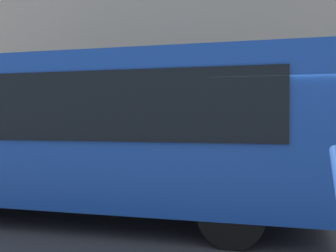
{
  "coord_description": "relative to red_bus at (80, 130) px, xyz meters",
  "views": [
    {
      "loc": [
        0.23,
        7.11,
        1.89
      ],
      "look_at": [
        2.24,
        -0.13,
        1.77
      ],
      "focal_mm": 44.17,
      "sensor_mm": 36.0,
      "label": 1
    }
  ],
  "objects": [
    {
      "name": "ground_plane",
      "position": [
        -3.96,
        0.04,
        -1.68
      ],
      "size": [
        60.0,
        60.0,
        0.0
      ],
      "primitive_type": "plane",
      "color": "#38383A"
    },
    {
      "name": "red_bus",
      "position": [
        0.0,
        0.0,
        0.0
      ],
      "size": [
        9.05,
        2.54,
        3.08
      ],
      "color": "#1947AD",
      "rests_on": "ground_plane"
    }
  ]
}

